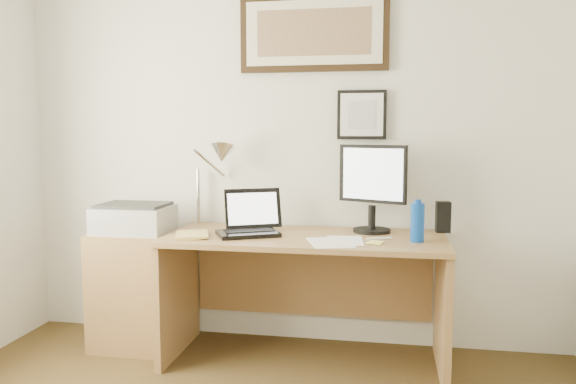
% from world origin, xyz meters
% --- Properties ---
extents(wall_back, '(3.50, 0.02, 2.50)m').
position_xyz_m(wall_back, '(0.00, 2.00, 1.25)').
color(wall_back, silver).
rests_on(wall_back, ground).
extents(side_cabinet, '(0.50, 0.40, 0.73)m').
position_xyz_m(side_cabinet, '(-0.92, 1.68, 0.36)').
color(side_cabinet, olive).
rests_on(side_cabinet, floor).
extents(water_bottle, '(0.07, 0.07, 0.21)m').
position_xyz_m(water_bottle, '(0.78, 1.56, 0.86)').
color(water_bottle, '#0C3EA0').
rests_on(water_bottle, desk).
extents(bottle_cap, '(0.04, 0.04, 0.02)m').
position_xyz_m(bottle_cap, '(0.78, 1.56, 0.97)').
color(bottle_cap, '#0C3EA0').
rests_on(bottle_cap, water_bottle).
extents(speaker, '(0.09, 0.08, 0.18)m').
position_xyz_m(speaker, '(0.94, 1.89, 0.84)').
color(speaker, black).
rests_on(speaker, desk).
extents(paper_sheet_a, '(0.30, 0.36, 0.00)m').
position_xyz_m(paper_sheet_a, '(0.31, 1.45, 0.75)').
color(paper_sheet_a, white).
rests_on(paper_sheet_a, desk).
extents(paper_sheet_b, '(0.22, 0.30, 0.00)m').
position_xyz_m(paper_sheet_b, '(0.39, 1.51, 0.75)').
color(paper_sheet_b, white).
rests_on(paper_sheet_b, desk).
extents(sticky_pad, '(0.09, 0.09, 0.01)m').
position_xyz_m(sticky_pad, '(0.56, 1.47, 0.76)').
color(sticky_pad, '#FAFF78').
rests_on(sticky_pad, desk).
extents(marker_pen, '(0.14, 0.06, 0.02)m').
position_xyz_m(marker_pen, '(0.58, 1.58, 0.76)').
color(marker_pen, white).
rests_on(marker_pen, desk).
extents(book, '(0.25, 0.29, 0.02)m').
position_xyz_m(book, '(-0.57, 1.46, 0.76)').
color(book, '#D8B865').
rests_on(book, desk).
extents(desk, '(1.60, 0.70, 0.75)m').
position_xyz_m(desk, '(0.15, 1.72, 0.51)').
color(desk, olive).
rests_on(desk, floor).
extents(laptop, '(0.41, 0.43, 0.26)m').
position_xyz_m(laptop, '(-0.18, 1.63, 0.81)').
color(laptop, black).
rests_on(laptop, desk).
extents(lcd_monitor, '(0.40, 0.22, 0.52)m').
position_xyz_m(lcd_monitor, '(0.53, 1.81, 1.04)').
color(lcd_monitor, black).
rests_on(lcd_monitor, desk).
extents(printer, '(0.44, 0.34, 0.18)m').
position_xyz_m(printer, '(-0.92, 1.66, 0.82)').
color(printer, '#A8A8AB').
rests_on(printer, side_cabinet).
extents(desk_lamp, '(0.29, 0.27, 0.53)m').
position_xyz_m(desk_lamp, '(-0.41, 1.81, 1.19)').
color(desk_lamp, silver).
rests_on(desk_lamp, desk).
extents(picture_large, '(0.92, 0.04, 0.47)m').
position_xyz_m(picture_large, '(0.15, 1.97, 1.95)').
color(picture_large, black).
rests_on(picture_large, wall_back).
extents(picture_small, '(0.30, 0.03, 0.30)m').
position_xyz_m(picture_small, '(0.45, 1.97, 1.45)').
color(picture_small, black).
rests_on(picture_small, wall_back).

